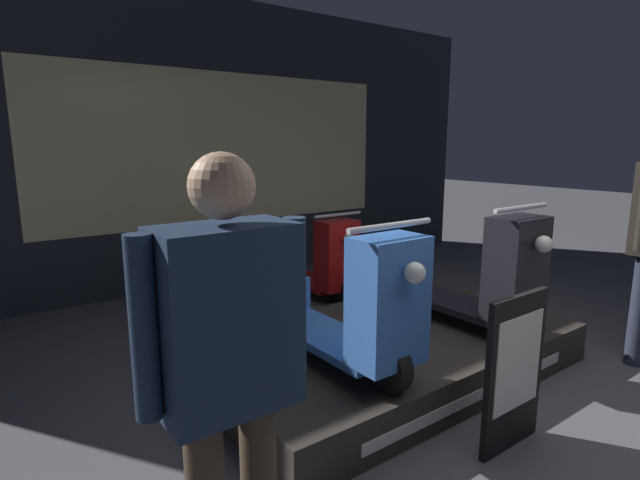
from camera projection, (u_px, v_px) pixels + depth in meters
The scene contains 9 objects.
ground_plane at pixel (543, 427), 2.90m from camera, with size 30.00×30.00×0.00m, color #4C4C51.
shop_wall_back at pixel (225, 144), 5.76m from camera, with size 7.73×0.09×3.20m.
display_platform at pixel (389, 352), 3.60m from camera, with size 2.64×1.52×0.28m.
scooter_display_left at pixel (330, 304), 3.10m from camera, with size 0.57×1.57×0.94m.
scooter_display_right at pixel (453, 275), 3.79m from camera, with size 0.57×1.57×0.94m.
scooter_backrow_0 at pixel (222, 275), 4.85m from camera, with size 0.57×1.57×0.94m.
scooter_backrow_1 at pixel (308, 260), 5.46m from camera, with size 0.57×1.57×0.94m.
person_left_browsing at pixel (228, 355), 1.62m from camera, with size 0.61×0.25×1.60m.
price_sign_board at pixel (514, 372), 2.64m from camera, with size 0.48×0.04×0.86m.
Camera 1 is at (-2.61, -1.34, 1.63)m, focal length 28.00 mm.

